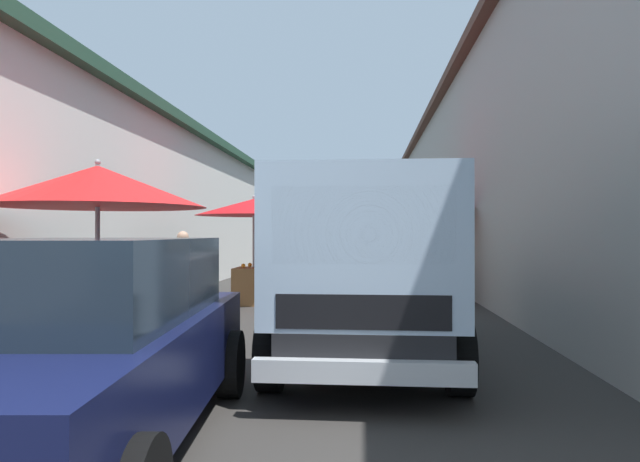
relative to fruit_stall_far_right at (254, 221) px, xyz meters
name	(u,v)px	position (x,y,z in m)	size (l,w,h in m)	color
ground	(325,289)	(3.33, -1.28, -1.76)	(90.00, 90.00, 0.00)	#33302D
building_left_whitewash	(112,212)	(5.58, 5.71, 0.45)	(49.80, 7.50, 4.40)	silver
building_right_concrete	(562,185)	(5.58, -8.27, 1.21)	(49.80, 7.50, 5.93)	gray
fruit_stall_far_right	(254,221)	(0.00, 0.00, 0.00)	(2.49, 2.49, 2.31)	#9E9EA3
fruit_stall_far_left	(416,212)	(1.16, -3.53, 0.23)	(2.76, 2.76, 2.46)	#9E9EA3
fruit_stall_near_left	(100,202)	(-5.27, 0.81, 0.11)	(2.57, 2.57, 2.38)	#9E9EA3
hatchback_car	(74,343)	(-8.07, -0.38, -1.02)	(4.03, 2.17, 1.45)	#0F1438
delivery_truck	(364,276)	(-5.82, -2.35, -0.72)	(4.93, 2.00, 2.08)	black
vendor_by_crates	(365,267)	(-3.10, -2.35, -0.78)	(0.28, 0.66, 1.69)	#665B4C
vendor_in_shade	(183,268)	(-1.92, 0.90, -0.88)	(0.40, 0.55, 1.54)	navy
plastic_stool	(347,275)	(4.26, -1.84, -1.43)	(0.30, 0.30, 0.43)	#1E8C3F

